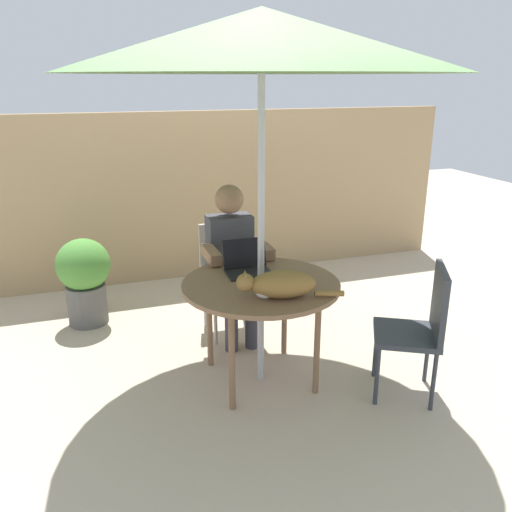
{
  "coord_description": "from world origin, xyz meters",
  "views": [
    {
      "loc": [
        -1.05,
        -3.04,
        1.98
      ],
      "look_at": [
        0.0,
        0.1,
        0.86
      ],
      "focal_mm": 37.26,
      "sensor_mm": 36.0,
      "label": 1
    }
  ],
  "objects_px": {
    "cat": "(279,285)",
    "chair_empty": "(421,323)",
    "patio_umbrella": "(262,41)",
    "chair_occupied": "(227,269)",
    "laptop": "(246,263)",
    "potted_plant_near_fence": "(84,277)",
    "patio_table": "(261,291)",
    "person_seated": "(232,255)"
  },
  "relations": [
    {
      "from": "chair_empty",
      "to": "person_seated",
      "type": "bearing_deg",
      "value": 127.42
    },
    {
      "from": "chair_occupied",
      "to": "chair_empty",
      "type": "bearing_deg",
      "value": -55.99
    },
    {
      "from": "patio_table",
      "to": "chair_occupied",
      "type": "relative_size",
      "value": 1.18
    },
    {
      "from": "patio_umbrella",
      "to": "person_seated",
      "type": "bearing_deg",
      "value": 90.0
    },
    {
      "from": "patio_umbrella",
      "to": "chair_occupied",
      "type": "height_order",
      "value": "patio_umbrella"
    },
    {
      "from": "person_seated",
      "to": "chair_empty",
      "type": "bearing_deg",
      "value": -52.58
    },
    {
      "from": "patio_table",
      "to": "chair_empty",
      "type": "relative_size",
      "value": 1.18
    },
    {
      "from": "chair_empty",
      "to": "chair_occupied",
      "type": "bearing_deg",
      "value": 124.01
    },
    {
      "from": "cat",
      "to": "chair_empty",
      "type": "bearing_deg",
      "value": -14.86
    },
    {
      "from": "chair_empty",
      "to": "cat",
      "type": "relative_size",
      "value": 1.38
    },
    {
      "from": "person_seated",
      "to": "cat",
      "type": "height_order",
      "value": "person_seated"
    },
    {
      "from": "patio_table",
      "to": "laptop",
      "type": "relative_size",
      "value": 3.37
    },
    {
      "from": "patio_table",
      "to": "patio_umbrella",
      "type": "relative_size",
      "value": 0.44
    },
    {
      "from": "cat",
      "to": "potted_plant_near_fence",
      "type": "xyz_separation_m",
      "value": [
        -1.12,
        1.56,
        -0.38
      ]
    },
    {
      "from": "person_seated",
      "to": "potted_plant_near_fence",
      "type": "xyz_separation_m",
      "value": [
        -1.1,
        0.62,
        -0.27
      ]
    },
    {
      "from": "chair_empty",
      "to": "laptop",
      "type": "bearing_deg",
      "value": 141.6
    },
    {
      "from": "chair_occupied",
      "to": "laptop",
      "type": "relative_size",
      "value": 2.86
    },
    {
      "from": "cat",
      "to": "laptop",
      "type": "bearing_deg",
      "value": 95.3
    },
    {
      "from": "patio_table",
      "to": "person_seated",
      "type": "height_order",
      "value": "person_seated"
    },
    {
      "from": "patio_umbrella",
      "to": "chair_occupied",
      "type": "relative_size",
      "value": 2.68
    },
    {
      "from": "person_seated",
      "to": "cat",
      "type": "bearing_deg",
      "value": -88.72
    },
    {
      "from": "patio_umbrella",
      "to": "potted_plant_near_fence",
      "type": "height_order",
      "value": "patio_umbrella"
    },
    {
      "from": "patio_table",
      "to": "person_seated",
      "type": "distance_m",
      "value": 0.67
    },
    {
      "from": "chair_empty",
      "to": "potted_plant_near_fence",
      "type": "relative_size",
      "value": 1.19
    },
    {
      "from": "patio_umbrella",
      "to": "potted_plant_near_fence",
      "type": "distance_m",
      "value": 2.44
    },
    {
      "from": "laptop",
      "to": "cat",
      "type": "bearing_deg",
      "value": -84.7
    },
    {
      "from": "patio_table",
      "to": "laptop",
      "type": "height_order",
      "value": "laptop"
    },
    {
      "from": "laptop",
      "to": "cat",
      "type": "relative_size",
      "value": 0.48
    },
    {
      "from": "patio_umbrella",
      "to": "chair_occupied",
      "type": "distance_m",
      "value": 1.86
    },
    {
      "from": "patio_table",
      "to": "patio_umbrella",
      "type": "xyz_separation_m",
      "value": [
        0.0,
        0.0,
        1.52
      ]
    },
    {
      "from": "chair_empty",
      "to": "laptop",
      "type": "xyz_separation_m",
      "value": [
        -0.92,
        0.73,
        0.26
      ]
    },
    {
      "from": "chair_occupied",
      "to": "patio_umbrella",
      "type": "bearing_deg",
      "value": -90.0
    },
    {
      "from": "person_seated",
      "to": "potted_plant_near_fence",
      "type": "bearing_deg",
      "value": 150.32
    },
    {
      "from": "patio_umbrella",
      "to": "laptop",
      "type": "bearing_deg",
      "value": 96.23
    },
    {
      "from": "cat",
      "to": "potted_plant_near_fence",
      "type": "bearing_deg",
      "value": 125.52
    },
    {
      "from": "chair_empty",
      "to": "person_seated",
      "type": "height_order",
      "value": "person_seated"
    },
    {
      "from": "chair_occupied",
      "to": "cat",
      "type": "height_order",
      "value": "cat"
    },
    {
      "from": "patio_table",
      "to": "potted_plant_near_fence",
      "type": "height_order",
      "value": "potted_plant_near_fence"
    },
    {
      "from": "patio_table",
      "to": "cat",
      "type": "bearing_deg",
      "value": -85.51
    },
    {
      "from": "laptop",
      "to": "potted_plant_near_fence",
      "type": "relative_size",
      "value": 0.42
    },
    {
      "from": "cat",
      "to": "potted_plant_near_fence",
      "type": "relative_size",
      "value": 0.86
    },
    {
      "from": "potted_plant_near_fence",
      "to": "laptop",
      "type": "bearing_deg",
      "value": -44.88
    }
  ]
}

